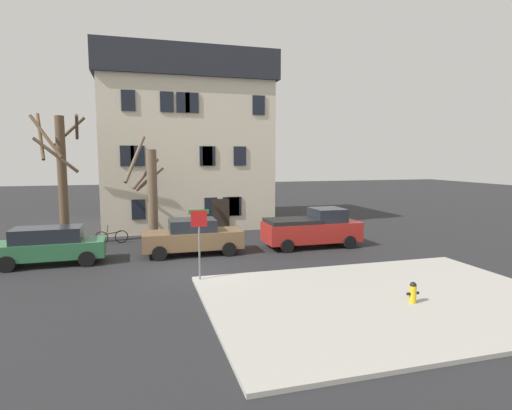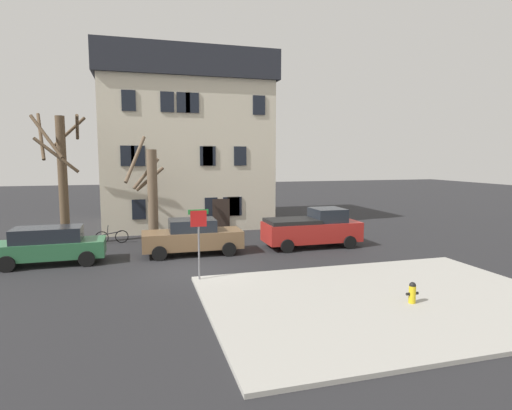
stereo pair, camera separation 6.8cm
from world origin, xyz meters
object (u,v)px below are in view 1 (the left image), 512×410
(car_brown_sedan, at_px, (192,237))
(fire_hydrant, at_px, (413,292))
(building_main, at_px, (184,142))
(car_green_wagon, at_px, (50,245))
(pickup_truck_red, at_px, (312,228))
(street_sign_pole, at_px, (199,232))
(tree_bare_mid, at_px, (151,193))
(bicycle_leaning, at_px, (112,237))
(tree_bare_near, at_px, (61,174))

(car_brown_sedan, relative_size, fire_hydrant, 7.08)
(building_main, relative_size, car_green_wagon, 2.52)
(fire_hydrant, bearing_deg, pickup_truck_red, 86.55)
(building_main, height_order, fire_hydrant, building_main)
(building_main, distance_m, street_sign_pole, 15.22)
(tree_bare_mid, bearing_deg, fire_hydrant, -58.52)
(building_main, distance_m, car_brown_sedan, 11.18)
(street_sign_pole, distance_m, bicycle_leaning, 9.31)
(pickup_truck_red, relative_size, bicycle_leaning, 2.89)
(tree_bare_mid, distance_m, car_brown_sedan, 4.20)
(pickup_truck_red, xyz_separation_m, street_sign_pole, (-6.65, -4.68, 0.97))
(pickup_truck_red, xyz_separation_m, bicycle_leaning, (-10.26, 3.76, -0.61))
(building_main, bearing_deg, pickup_truck_red, -61.01)
(car_green_wagon, bearing_deg, tree_bare_mid, 37.87)
(fire_hydrant, xyz_separation_m, bicycle_leaning, (-9.72, 12.85, -0.10))
(car_brown_sedan, xyz_separation_m, fire_hydrant, (5.76, -9.09, -0.40))
(bicycle_leaning, bearing_deg, pickup_truck_red, -20.11)
(pickup_truck_red, height_order, street_sign_pole, street_sign_pole)
(car_green_wagon, bearing_deg, pickup_truck_red, 0.99)
(building_main, relative_size, tree_bare_near, 1.63)
(tree_bare_near, bearing_deg, car_brown_sedan, -31.64)
(pickup_truck_red, distance_m, fire_hydrant, 9.12)
(car_green_wagon, xyz_separation_m, pickup_truck_red, (12.60, 0.22, 0.11))
(tree_bare_near, xyz_separation_m, street_sign_pole, (5.99, -8.58, -1.91))
(tree_bare_near, relative_size, street_sign_pole, 2.53)
(tree_bare_mid, height_order, bicycle_leaning, tree_bare_mid)
(building_main, bearing_deg, street_sign_pole, -94.33)
(car_green_wagon, distance_m, car_brown_sedan, 6.29)
(building_main, distance_m, pickup_truck_red, 12.41)
(car_brown_sedan, xyz_separation_m, bicycle_leaning, (-3.95, 3.76, -0.50))
(car_brown_sedan, distance_m, fire_hydrant, 10.77)
(building_main, xyz_separation_m, bicycle_leaning, (-4.73, -6.24, -5.46))
(tree_bare_near, relative_size, bicycle_leaning, 4.02)
(car_green_wagon, bearing_deg, car_brown_sedan, 1.99)
(building_main, height_order, car_green_wagon, building_main)
(fire_hydrant, height_order, street_sign_pole, street_sign_pole)
(car_green_wagon, bearing_deg, fire_hydrant, -36.35)
(tree_bare_mid, distance_m, bicycle_leaning, 3.28)
(tree_bare_near, distance_m, tree_bare_mid, 4.69)
(pickup_truck_red, bearing_deg, building_main, 118.99)
(bicycle_leaning, bearing_deg, street_sign_pole, -66.81)
(tree_bare_near, xyz_separation_m, fire_hydrant, (12.09, -12.99, -3.39))
(street_sign_pole, bearing_deg, car_brown_sedan, 85.87)
(street_sign_pole, bearing_deg, tree_bare_near, 124.93)
(building_main, distance_m, bicycle_leaning, 9.54)
(pickup_truck_red, bearing_deg, tree_bare_mid, 158.04)
(fire_hydrant, bearing_deg, building_main, 104.65)
(car_green_wagon, distance_m, fire_hydrant, 14.97)
(tree_bare_mid, bearing_deg, building_main, 69.04)
(tree_bare_near, relative_size, fire_hydrant, 10.38)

